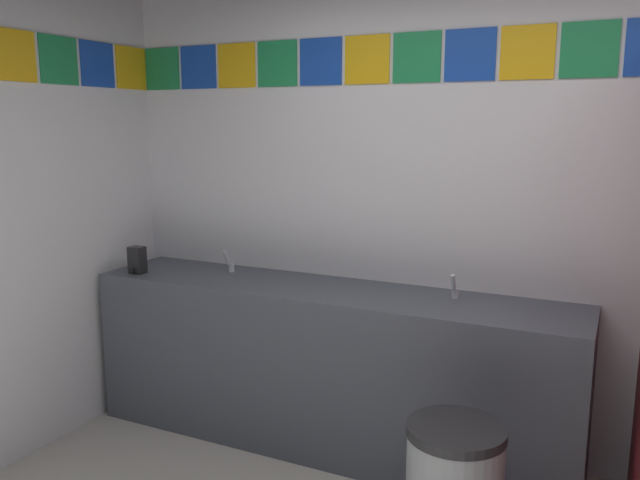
% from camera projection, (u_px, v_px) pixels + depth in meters
% --- Properties ---
extents(wall_back, '(4.40, 0.09, 2.80)m').
position_uv_depth(wall_back, '(493.00, 195.00, 3.28)').
color(wall_back, silver).
rests_on(wall_back, ground_plane).
extents(vanity_counter, '(2.70, 0.56, 0.90)m').
position_uv_depth(vanity_counter, '(326.00, 366.00, 3.51)').
color(vanity_counter, '#4C515B').
rests_on(vanity_counter, ground_plane).
extents(faucet_left, '(0.04, 0.10, 0.14)m').
position_uv_depth(faucet_left, '(230.00, 264.00, 3.79)').
color(faucet_left, silver).
rests_on(faucet_left, vanity_counter).
extents(faucet_right, '(0.04, 0.10, 0.14)m').
position_uv_depth(faucet_right, '(455.00, 289.00, 3.21)').
color(faucet_right, silver).
rests_on(faucet_right, vanity_counter).
extents(soap_dispenser, '(0.09, 0.09, 0.16)m').
position_uv_depth(soap_dispenser, '(137.00, 260.00, 3.77)').
color(soap_dispenser, black).
rests_on(soap_dispenser, vanity_counter).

